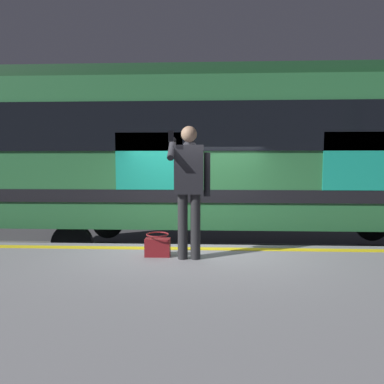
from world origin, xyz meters
TOP-DOWN VIEW (x-y plane):
  - ground_plane at (0.00, 0.00)m, footprint 24.77×24.77m
  - platform at (0.00, 2.34)m, footprint 13.79×4.67m
  - safety_line at (0.00, 0.30)m, footprint 13.51×0.16m
  - track_rail_near at (0.00, -1.54)m, footprint 17.92×0.08m
  - track_rail_far at (0.00, -2.97)m, footprint 17.92×0.08m
  - train_carriage at (-1.03, -2.25)m, footprint 10.79×3.10m
  - passenger at (0.03, 0.84)m, footprint 0.57×0.55m
  - handbag at (0.50, 0.75)m, footprint 0.36×0.33m

SIDE VIEW (x-z plane):
  - ground_plane at x=0.00m, z-range 0.00..0.00m
  - track_rail_near at x=0.00m, z-range 0.00..0.16m
  - track_rail_far at x=0.00m, z-range 0.00..0.16m
  - platform at x=0.00m, z-range 0.00..0.86m
  - safety_line at x=0.00m, z-range 0.86..0.87m
  - handbag at x=0.50m, z-range 0.85..1.18m
  - passenger at x=0.03m, z-range 1.03..2.89m
  - train_carriage at x=-1.03m, z-range 0.54..4.42m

